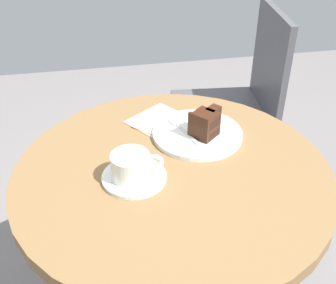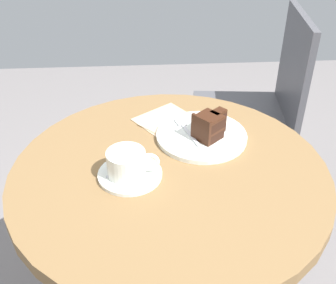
# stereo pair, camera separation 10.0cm
# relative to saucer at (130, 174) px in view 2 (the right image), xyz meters

# --- Properties ---
(cafe_table) EXTENTS (0.74, 0.74, 0.72)m
(cafe_table) POSITION_rel_saucer_xyz_m (0.09, 0.02, -0.12)
(cafe_table) COLOR brown
(cafe_table) RESTS_ON ground
(saucer) EXTENTS (0.15, 0.15, 0.01)m
(saucer) POSITION_rel_saucer_xyz_m (0.00, 0.00, 0.00)
(saucer) COLOR silver
(saucer) RESTS_ON cafe_table
(coffee_cup) EXTENTS (0.12, 0.09, 0.06)m
(coffee_cup) POSITION_rel_saucer_xyz_m (-0.00, -0.00, 0.04)
(coffee_cup) COLOR silver
(coffee_cup) RESTS_ON saucer
(teaspoon) EXTENTS (0.06, 0.09, 0.00)m
(teaspoon) POSITION_rel_saucer_xyz_m (-0.02, 0.04, 0.01)
(teaspoon) COLOR silver
(teaspoon) RESTS_ON saucer
(cake_plate) EXTENTS (0.23, 0.23, 0.01)m
(cake_plate) POSITION_rel_saucer_xyz_m (0.18, 0.14, 0.00)
(cake_plate) COLOR silver
(cake_plate) RESTS_ON cafe_table
(cake_slice) EXTENTS (0.09, 0.09, 0.07)m
(cake_slice) POSITION_rel_saucer_xyz_m (0.20, 0.13, 0.04)
(cake_slice) COLOR black
(cake_slice) RESTS_ON cake_plate
(fork) EXTENTS (0.06, 0.14, 0.00)m
(fork) POSITION_rel_saucer_xyz_m (0.14, 0.17, 0.01)
(fork) COLOR silver
(fork) RESTS_ON cake_plate
(napkin) EXTENTS (0.21, 0.21, 0.00)m
(napkin) POSITION_rel_saucer_xyz_m (0.10, 0.22, -0.00)
(napkin) COLOR tan
(napkin) RESTS_ON cafe_table
(cafe_chair) EXTENTS (0.41, 0.41, 0.86)m
(cafe_chair) POSITION_rel_saucer_xyz_m (0.51, 0.68, -0.20)
(cafe_chair) COLOR #4C4C51
(cafe_chair) RESTS_ON ground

